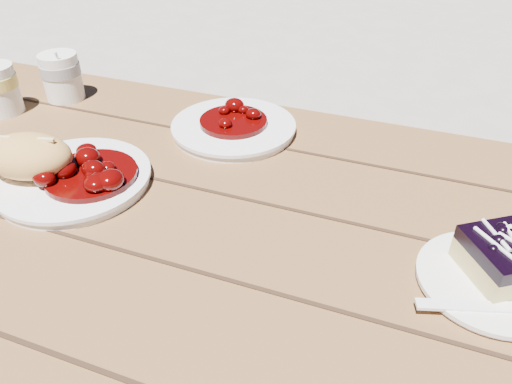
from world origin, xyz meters
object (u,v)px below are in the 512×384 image
(coffee_cup, at_px, (62,77))
(dessert_plate, at_px, (491,282))
(bread_roll, at_px, (29,156))
(blueberry_cake, at_px, (507,257))
(main_plate, at_px, (74,180))
(picnic_table, at_px, (156,292))
(second_plate, at_px, (234,128))

(coffee_cup, bearing_deg, dessert_plate, -17.38)
(bread_roll, relative_size, coffee_cup, 1.40)
(dessert_plate, distance_m, coffee_cup, 0.85)
(dessert_plate, bearing_deg, bread_roll, -178.27)
(blueberry_cake, relative_size, coffee_cup, 1.32)
(dessert_plate, height_order, blueberry_cake, blueberry_cake)
(dessert_plate, distance_m, blueberry_cake, 0.03)
(main_plate, bearing_deg, picnic_table, -10.18)
(dessert_plate, bearing_deg, coffee_cup, 162.62)
(dessert_plate, bearing_deg, picnic_table, -177.04)
(picnic_table, relative_size, main_plate, 8.85)
(bread_roll, xyz_separation_m, second_plate, (0.22, 0.26, -0.04))
(main_plate, xyz_separation_m, coffee_cup, (-0.21, 0.25, 0.04))
(picnic_table, xyz_separation_m, second_plate, (0.03, 0.27, 0.17))
(dessert_plate, height_order, coffee_cup, coffee_cup)
(bread_roll, bearing_deg, main_plate, 19.98)
(picnic_table, height_order, second_plate, second_plate)
(blueberry_cake, bearing_deg, main_plate, 146.29)
(main_plate, xyz_separation_m, bread_roll, (-0.05, -0.02, 0.04))
(main_plate, bearing_deg, bread_roll, -160.02)
(coffee_cup, height_order, second_plate, coffee_cup)
(main_plate, distance_m, bread_roll, 0.07)
(picnic_table, xyz_separation_m, coffee_cup, (-0.35, 0.28, 0.21))
(blueberry_cake, bearing_deg, second_plate, 117.77)
(picnic_table, distance_m, bread_roll, 0.28)
(bread_roll, bearing_deg, blueberry_cake, 3.00)
(picnic_table, xyz_separation_m, dessert_plate, (0.46, 0.02, 0.17))
(blueberry_cake, distance_m, second_plate, 0.50)
(dessert_plate, distance_m, second_plate, 0.49)
(dessert_plate, xyz_separation_m, blueberry_cake, (0.01, 0.01, 0.03))
(picnic_table, distance_m, main_plate, 0.22)
(main_plate, distance_m, blueberry_cake, 0.60)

